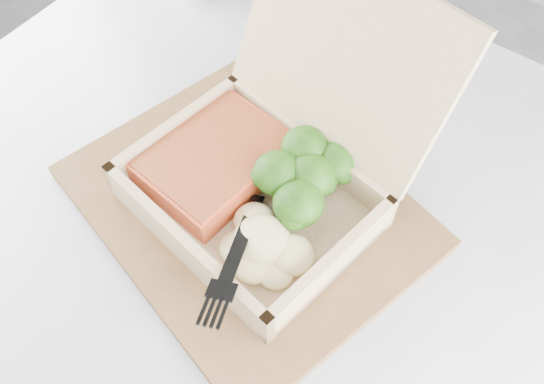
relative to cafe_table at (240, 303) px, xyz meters
The scene contains 8 objects.
cafe_table is the anchor object (origin of this frame).
serving_tray 0.20m from the cafe_table, 90.02° to the left, with size 0.33×0.26×0.01m, color brown.
takeout_container 0.26m from the cafe_table, 78.76° to the left, with size 0.26×0.28×0.20m.
salmon_fillet 0.23m from the cafe_table, 142.28° to the left, with size 0.11×0.14×0.03m, color #DD4D2B.
broccoli_pile 0.25m from the cafe_table, 54.43° to the left, with size 0.11×0.11×0.04m, color #316716, non-canonical shape.
mashed_potatoes 0.23m from the cafe_table, 12.82° to the right, with size 0.09×0.08×0.03m, color #D3C489.
plastic_fork 0.24m from the cafe_table, ahead, with size 0.08×0.16×0.04m.
receipt 0.29m from the cafe_table, 91.15° to the left, with size 0.08×0.14×0.00m, color white.
Camera 1 is at (0.80, 0.27, 1.25)m, focal length 40.00 mm.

